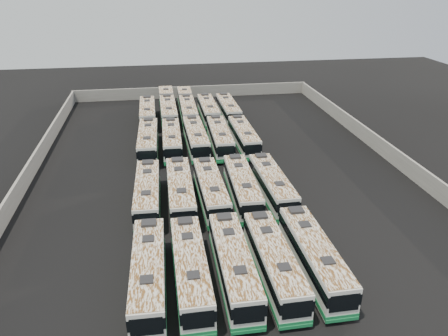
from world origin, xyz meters
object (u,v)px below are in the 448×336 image
at_px(bus_midback_left, 172,140).
at_px(bus_front_right, 274,262).
at_px(bus_midfront_left, 180,192).
at_px(bus_midfront_center, 211,190).
at_px(bus_midback_right, 220,138).
at_px(bus_back_left, 168,107).
at_px(bus_back_far_right, 228,110).
at_px(bus_back_right, 208,110).
at_px(bus_front_far_left, 149,273).
at_px(bus_midfront_far_right, 272,185).
at_px(bus_front_far_right, 314,256).
at_px(bus_midfront_far_left, 148,194).
at_px(bus_front_center, 234,265).
at_px(bus_midback_far_right, 244,137).
at_px(bus_back_far_left, 148,113).
at_px(bus_front_left, 191,269).
at_px(bus_midback_center, 196,138).
at_px(bus_back_center, 187,106).
at_px(bus_midback_far_left, 148,141).
at_px(bus_midfront_right, 242,187).

bearing_deg(bus_midback_left, bus_front_right, -75.79).
distance_m(bus_midfront_left, bus_midfront_center, 3.19).
xyz_separation_m(bus_midback_right, bus_back_left, (-6.47, 16.10, 0.02)).
bearing_deg(bus_back_far_right, bus_back_right, -180.00).
xyz_separation_m(bus_front_far_left, bus_midfront_far_right, (13.06, 13.09, -0.03)).
xyz_separation_m(bus_front_far_right, bus_midfront_far_left, (-13.19, 13.06, -0.03)).
relative_size(bus_midfront_center, bus_midback_left, 1.01).
bearing_deg(bus_front_center, bus_midback_far_right, 77.29).
bearing_deg(bus_back_far_left, bus_front_far_left, -90.06).
relative_size(bus_front_left, bus_back_left, 0.63).
bearing_deg(bus_midfront_far_left, bus_midfront_far_right, 1.13).
xyz_separation_m(bus_front_far_right, bus_midback_center, (-6.67, 28.47, 0.00)).
distance_m(bus_front_left, bus_back_far_right, 42.60).
distance_m(bus_midback_right, bus_back_left, 17.35).
relative_size(bus_front_far_left, bus_front_left, 1.02).
distance_m(bus_midback_far_right, bus_back_center, 17.35).
bearing_deg(bus_front_far_left, bus_front_right, 0.69).
xyz_separation_m(bus_midfront_left, bus_back_far_right, (9.82, 28.43, -0.07)).
distance_m(bus_midfront_center, bus_midback_left, 15.93).
bearing_deg(bus_back_right, bus_midback_center, -104.71).
relative_size(bus_midback_far_left, bus_midback_far_right, 1.05).
relative_size(bus_front_far_left, bus_midback_left, 1.03).
distance_m(bus_midback_left, bus_back_far_left, 13.33).
distance_m(bus_front_right, bus_midfront_right, 13.25).
distance_m(bus_front_left, bus_midback_right, 29.09).
bearing_deg(bus_front_center, bus_back_right, 85.79).
bearing_deg(bus_back_right, bus_midfront_far_right, -83.49).
bearing_deg(bus_midback_far_left, bus_back_center, 69.37).
xyz_separation_m(bus_front_left, bus_front_center, (3.38, 0.02, 0.02)).
bearing_deg(bus_back_far_left, bus_front_center, -81.08).
distance_m(bus_midback_right, bus_back_center, 16.37).
height_order(bus_back_center, bus_back_right, bus_back_right).
height_order(bus_front_center, bus_midfront_right, bus_front_center).
height_order(bus_front_right, bus_front_far_right, bus_front_far_right).
bearing_deg(bus_midfront_far_right, bus_front_right, -105.42).
xyz_separation_m(bus_front_left, bus_midback_far_left, (-3.20, 28.34, 0.05)).
distance_m(bus_midback_left, bus_back_far_right, 16.30).
bearing_deg(bus_front_left, bus_midfront_far_left, 103.82).
height_order(bus_midfront_left, bus_back_left, bus_midfront_left).
distance_m(bus_midfront_far_right, bus_back_left, 32.86).
xyz_separation_m(bus_midback_right, bus_midback_far_right, (3.34, -0.01, -0.04)).
xyz_separation_m(bus_midback_far_right, bus_back_far_left, (-13.15, 13.12, 0.02)).
bearing_deg(bus_midback_right, bus_midfront_right, -88.56).
bearing_deg(bus_midback_far_left, bus_front_right, -69.61).
bearing_deg(bus_front_right, bus_back_far_right, 84.77).
distance_m(bus_midfront_center, bus_back_far_right, 29.26).
distance_m(bus_back_left, bus_back_right, 7.19).
bearing_deg(bus_front_far_left, bus_back_left, 87.16).
xyz_separation_m(bus_midfront_left, bus_midfront_right, (6.55, 0.14, -0.04)).
bearing_deg(bus_midfront_left, bus_front_left, -89.87).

